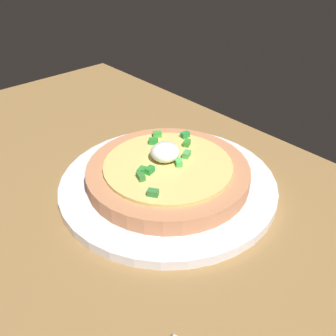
# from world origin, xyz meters

# --- Properties ---
(dining_table) EXTENTS (1.14, 0.67, 0.03)m
(dining_table) POSITION_xyz_m (0.00, 0.00, 0.02)
(dining_table) COLOR olive
(dining_table) RESTS_ON ground
(plate) EXTENTS (0.30, 0.30, 0.01)m
(plate) POSITION_xyz_m (0.07, -0.10, 0.04)
(plate) COLOR white
(plate) RESTS_ON dining_table
(pizza) EXTENTS (0.22, 0.22, 0.05)m
(pizza) POSITION_xyz_m (0.07, -0.10, 0.06)
(pizza) COLOR tan
(pizza) RESTS_ON plate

